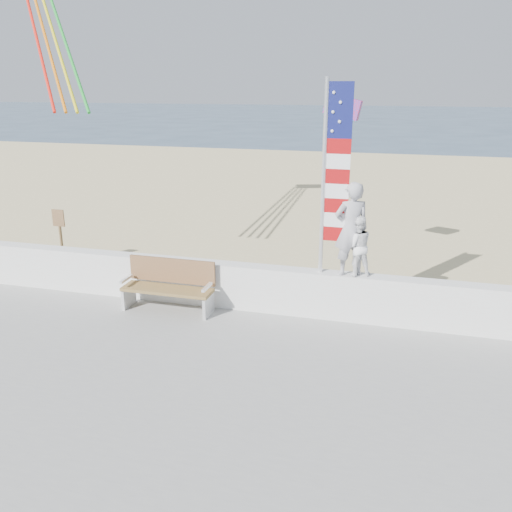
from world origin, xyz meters
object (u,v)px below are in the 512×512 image
object	(u,v)px
adult	(351,229)
child	(357,246)
flag	(331,171)
bench	(169,285)

from	to	relation	value
adult	child	bearing A→B (deg)	157.02
child	flag	size ratio (longest dim) A/B	0.32
child	bench	world-z (taller)	child
adult	child	size ratio (longest dim) A/B	1.55
child	flag	distance (m)	1.46
child	bench	size ratio (longest dim) A/B	0.62
adult	child	world-z (taller)	adult
bench	flag	world-z (taller)	flag
child	adult	bearing A→B (deg)	-20.31
flag	adult	bearing A→B (deg)	0.04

